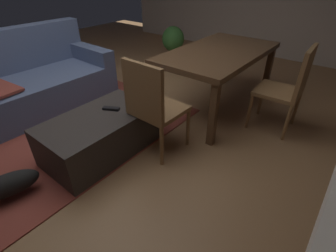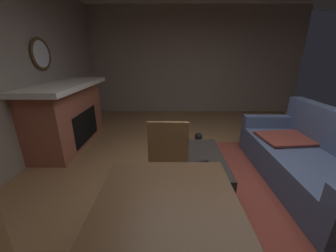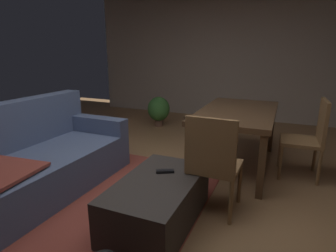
{
  "view_description": "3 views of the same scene",
  "coord_description": "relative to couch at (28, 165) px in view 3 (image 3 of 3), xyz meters",
  "views": [
    {
      "loc": [
        -1.4,
        -2.02,
        1.59
      ],
      "look_at": [
        -0.13,
        -1.01,
        0.54
      ],
      "focal_mm": 26.92,
      "sensor_mm": 36.0,
      "label": 1
    },
    {
      "loc": [
        1.94,
        -0.66,
        1.58
      ],
      "look_at": [
        -0.67,
        -0.66,
        0.65
      ],
      "focal_mm": 21.14,
      "sensor_mm": 36.0,
      "label": 2
    },
    {
      "loc": [
        -2.17,
        -1.2,
        1.47
      ],
      "look_at": [
        -0.25,
        -0.38,
        0.89
      ],
      "focal_mm": 29.74,
      "sensor_mm": 36.0,
      "label": 3
    }
  ],
  "objects": [
    {
      "name": "couch",
      "position": [
        0.0,
        0.0,
        0.0
      ],
      "size": [
        2.16,
        0.98,
        0.93
      ],
      "color": "#4C5B7F",
      "rests_on": "ground"
    },
    {
      "name": "potted_plant",
      "position": [
        2.94,
        -0.11,
        0.01
      ],
      "size": [
        0.43,
        0.43,
        0.58
      ],
      "color": "brown",
      "rests_on": "ground"
    },
    {
      "name": "dining_table",
      "position": [
        1.58,
        -1.84,
        0.34
      ],
      "size": [
        1.59,
        0.89,
        0.74
      ],
      "color": "#513823",
      "rests_on": "ground"
    },
    {
      "name": "tv_remote",
      "position": [
        0.23,
        -1.44,
        0.09
      ],
      "size": [
        0.12,
        0.16,
        0.02
      ],
      "primitive_type": "cube",
      "rotation": [
        0.0,
        0.0,
        0.49
      ],
      "color": "black",
      "rests_on": "ottoman_coffee_table"
    },
    {
      "name": "dining_chair_south",
      "position": [
        1.58,
        -2.67,
        0.2
      ],
      "size": [
        0.46,
        0.46,
        0.93
      ],
      "color": "brown",
      "rests_on": "ground"
    },
    {
      "name": "ottoman_coffee_table",
      "position": [
        0.06,
        -1.45,
        -0.12
      ],
      "size": [
        1.07,
        0.61,
        0.4
      ],
      "primitive_type": "cube",
      "color": "#2D2826",
      "rests_on": "ground"
    },
    {
      "name": "dining_chair_west",
      "position": [
        0.39,
        -1.83,
        0.2
      ],
      "size": [
        0.45,
        0.45,
        0.93
      ],
      "color": "brown",
      "rests_on": "ground"
    },
    {
      "name": "area_rug",
      "position": [
        0.06,
        -0.76,
        -0.31
      ],
      "size": [
        2.6,
        2.0,
        0.01
      ],
      "primitive_type": "cube",
      "color": "brown",
      "rests_on": "ground"
    },
    {
      "name": "wall_right_window_side",
      "position": [
        4.23,
        -1.17,
        1.1
      ],
      "size": [
        0.12,
        6.11,
        2.84
      ],
      "primitive_type": "cube",
      "color": "#B2A59B",
      "rests_on": "ground"
    },
    {
      "name": "floor",
      "position": [
        0.31,
        -1.17,
        -0.32
      ],
      "size": [
        9.42,
        9.42,
        0.0
      ],
      "primitive_type": "plane",
      "color": "olive"
    }
  ]
}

